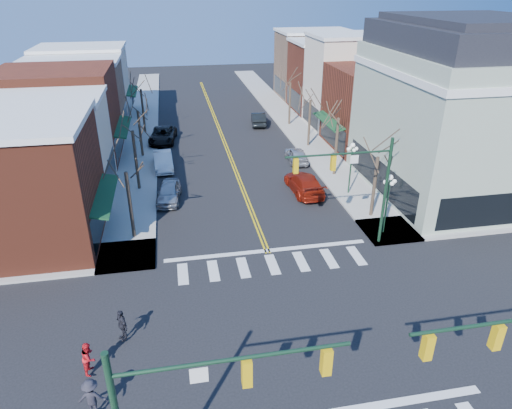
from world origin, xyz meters
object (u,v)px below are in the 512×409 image
victorian_corner (461,109)px  car_left_near (169,192)px  car_left_far (163,135)px  lamppost_corner (388,194)px  pedestrian_dark_b (92,397)px  car_left_mid (163,161)px  car_right_mid (296,155)px  lamppost_midblock (351,160)px  pedestrian_red_b (89,357)px  pedestrian_dark_a (122,325)px  car_right_far (258,119)px  car_right_near (304,183)px

victorian_corner → car_left_near: size_ratio=3.34×
victorian_corner → car_left_far: (-22.90, 16.72, -5.90)m
car_left_far → lamppost_corner: bearing=-49.6°
pedestrian_dark_b → car_left_mid: bearing=-90.1°
victorian_corner → pedestrian_dark_b: (-25.72, -17.44, -5.67)m
car_left_far → car_right_mid: 14.94m
lamppost_midblock → car_left_far: 21.94m
car_left_near → car_left_far: bearing=97.9°
car_left_mid → victorian_corner: bearing=-24.2°
lamppost_corner → pedestrian_red_b: (-17.83, -9.20, -2.03)m
lamppost_midblock → pedestrian_dark_a: 21.71m
victorian_corner → lamppost_midblock: (-8.30, 0.50, -3.70)m
car_right_mid → car_right_far: car_right_far is taller
car_left_far → car_right_near: (11.20, -15.18, 0.03)m
lamppost_corner → lamppost_midblock: 6.50m
victorian_corner → pedestrian_dark_a: victorian_corner is taller
car_left_far → car_right_mid: car_left_far is taller
car_left_near → pedestrian_dark_b: pedestrian_dark_b is taller
car_right_far → pedestrian_red_b: size_ratio=2.91×
victorian_corner → pedestrian_red_b: (-26.13, -15.20, -5.72)m
victorian_corner → pedestrian_dark_b: size_ratio=8.49×
lamppost_corner → car_left_mid: (-14.60, 14.91, -2.20)m
car_right_mid → pedestrian_dark_b: size_ratio=2.43×
lamppost_midblock → pedestrian_red_b: size_ratio=2.76×
car_left_near → car_right_far: size_ratio=0.94×
victorian_corner → lamppost_midblock: size_ratio=3.29×
lamppost_midblock → car_right_mid: size_ratio=1.06×
car_left_near → car_right_mid: 13.60m
car_right_mid → pedestrian_red_b: (-15.62, -23.58, 0.24)m
lamppost_midblock → car_right_near: size_ratio=0.80×
car_right_far → pedestrian_dark_b: pedestrian_dark_b is taller
victorian_corner → lamppost_corner: (-8.30, -6.00, -3.70)m
car_left_mid → car_right_far: size_ratio=1.02×
pedestrian_dark_a → car_left_near: bearing=141.3°
car_left_mid → lamppost_corner: bearing=-48.5°
car_right_near → pedestrian_dark_a: bearing=46.3°
car_right_near → car_right_far: 19.68m
victorian_corner → car_left_far: victorian_corner is taller
lamppost_corner → pedestrian_red_b: lamppost_corner is taller
victorian_corner → car_left_far: bearing=143.9°
car_left_mid → pedestrian_red_b: 24.33m
lamppost_midblock → pedestrian_dark_b: lamppost_midblock is taller
car_left_near → car_right_far: bearing=67.0°
pedestrian_dark_a → pedestrian_red_b: bearing=-63.9°
car_right_mid → pedestrian_red_b: pedestrian_red_b is taller
lamppost_midblock → pedestrian_dark_a: (-16.59, -13.86, -1.99)m
car_left_near → car_right_near: 10.82m
pedestrian_red_b → victorian_corner: bearing=-52.5°
victorian_corner → lamppost_corner: 10.89m
car_left_near → pedestrian_red_b: (-3.62, -17.19, 0.21)m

